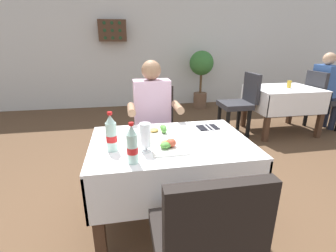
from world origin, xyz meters
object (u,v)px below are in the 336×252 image
(cola_bottle_primary, at_px, (132,146))
(potted_plant_corner, at_px, (201,70))
(main_dining_table, at_px, (170,161))
(chair_near_camera_side, at_px, (203,242))
(beer_glass_left, at_px, (145,137))
(background_dining_table, at_px, (282,99))
(background_chair_right, at_px, (322,97))
(background_chair_left, at_px, (241,101))
(plate_near_camera, at_px, (169,146))
(chair_far_diner_seat, at_px, (156,127))
(cola_bottle_secondary, at_px, (111,134))
(wall_bottle_rack, at_px, (112,31))
(seated_diner_far, at_px, (153,117))
(background_table_tumbler, at_px, (289,84))
(background_patron, at_px, (326,87))
(plate_far_diner, at_px, (161,130))
(napkin_cutlery_set, at_px, (208,127))

(cola_bottle_primary, bearing_deg, potted_plant_corner, 66.73)
(main_dining_table, relative_size, chair_near_camera_side, 1.20)
(beer_glass_left, distance_m, cola_bottle_primary, 0.17)
(beer_glass_left, height_order, background_dining_table, beer_glass_left)
(cola_bottle_primary, relative_size, background_chair_right, 0.27)
(background_chair_left, bearing_deg, potted_plant_corner, 93.25)
(plate_near_camera, bearing_deg, potted_plant_corner, 69.18)
(chair_far_diner_seat, distance_m, background_dining_table, 2.38)
(cola_bottle_secondary, bearing_deg, wall_bottle_rack, 90.92)
(cola_bottle_secondary, bearing_deg, seated_diner_far, 64.88)
(seated_diner_far, relative_size, background_chair_right, 1.30)
(main_dining_table, relative_size, seated_diner_far, 0.93)
(cola_bottle_primary, height_order, wall_bottle_rack, wall_bottle_rack)
(main_dining_table, distance_m, cola_bottle_secondary, 0.52)
(seated_diner_far, xyz_separation_m, background_table_tumbler, (2.28, 1.08, 0.08))
(cola_bottle_primary, distance_m, background_dining_table, 3.23)
(main_dining_table, bearing_deg, background_patron, 31.34)
(seated_diner_far, height_order, cola_bottle_secondary, seated_diner_far)
(beer_glass_left, relative_size, cola_bottle_secondary, 0.73)
(chair_near_camera_side, xyz_separation_m, background_table_tumbler, (2.23, 2.57, 0.23))
(chair_far_diner_seat, bearing_deg, plate_far_diner, -93.82)
(cola_bottle_secondary, bearing_deg, background_dining_table, 36.08)
(cola_bottle_primary, bearing_deg, napkin_cutlery_set, 38.32)
(potted_plant_corner, bearing_deg, cola_bottle_primary, -113.27)
(chair_far_diner_seat, bearing_deg, seated_diner_far, -113.63)
(cola_bottle_secondary, bearing_deg, napkin_cutlery_set, 21.99)
(background_dining_table, relative_size, potted_plant_corner, 0.82)
(beer_glass_left, relative_size, wall_bottle_rack, 0.35)
(background_chair_left, bearing_deg, background_patron, -0.00)
(cola_bottle_secondary, height_order, wall_bottle_rack, wall_bottle_rack)
(plate_near_camera, bearing_deg, chair_near_camera_side, -86.77)
(main_dining_table, bearing_deg, cola_bottle_secondary, -166.82)
(chair_far_diner_seat, bearing_deg, main_dining_table, -90.00)
(cola_bottle_secondary, relative_size, background_table_tumbler, 2.46)
(napkin_cutlery_set, xyz_separation_m, wall_bottle_rack, (-0.84, 3.60, 0.89))
(cola_bottle_primary, bearing_deg, seated_diner_far, 76.30)
(cola_bottle_secondary, xyz_separation_m, background_dining_table, (2.58, 1.88, -0.30))
(cola_bottle_secondary, relative_size, wall_bottle_rack, 0.48)
(background_chair_left, height_order, background_chair_right, same)
(seated_diner_far, distance_m, background_dining_table, 2.47)
(seated_diner_far, height_order, napkin_cutlery_set, seated_diner_far)
(plate_far_diner, distance_m, background_patron, 3.37)
(cola_bottle_primary, xyz_separation_m, napkin_cutlery_set, (0.65, 0.52, -0.11))
(chair_near_camera_side, bearing_deg, background_dining_table, 50.00)
(potted_plant_corner, height_order, wall_bottle_rack, wall_bottle_rack)
(seated_diner_far, bearing_deg, plate_far_diner, -89.16)
(plate_far_diner, bearing_deg, seated_diner_far, 90.84)
(chair_far_diner_seat, relative_size, napkin_cutlery_set, 5.03)
(background_dining_table, bearing_deg, napkin_cutlery_set, -139.00)
(napkin_cutlery_set, bearing_deg, background_dining_table, 41.00)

